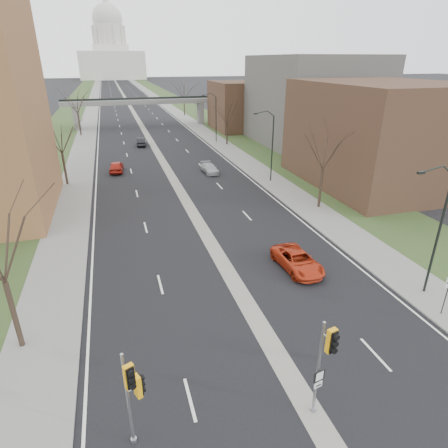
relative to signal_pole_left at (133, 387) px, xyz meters
name	(u,v)px	position (x,y,z in m)	size (l,w,h in m)	color
ground	(309,409)	(7.39, -0.55, -3.02)	(700.00, 700.00, 0.00)	black
road_surface	(126,99)	(7.39, 149.45, -3.02)	(20.00, 600.00, 0.01)	black
median_strip	(126,99)	(7.39, 149.45, -3.02)	(1.20, 600.00, 0.02)	gray
sidewalk_right	(156,98)	(19.39, 149.45, -2.96)	(4.00, 600.00, 0.12)	gray
sidewalk_left	(94,99)	(-4.61, 149.45, -2.96)	(4.00, 600.00, 0.12)	gray
grass_verge_right	(171,97)	(25.39, 149.45, -2.97)	(8.00, 600.00, 0.10)	#2A3F1D
grass_verge_left	(77,100)	(-10.61, 149.45, -2.97)	(8.00, 600.00, 0.10)	#2A3F1D
commercial_block_near	(379,135)	(31.39, 27.45, 2.98)	(16.00, 20.00, 12.00)	#4D3324
commercial_block_mid	(312,101)	(35.39, 51.45, 4.48)	(18.00, 22.00, 15.00)	#5D5B55
commercial_block_far	(246,106)	(29.39, 69.45, 1.98)	(14.00, 14.00, 10.00)	#4D3324
pedestrian_bridge	(140,105)	(7.39, 79.45, 1.82)	(34.00, 3.00, 6.45)	slate
capitol	(111,53)	(7.39, 319.45, 15.58)	(48.00, 42.00, 55.75)	silver
streetlight_near	(438,196)	(18.38, 5.45, 3.93)	(2.61, 0.20, 8.70)	black
streetlight_mid	(267,126)	(18.38, 31.45, 3.93)	(2.61, 0.20, 8.70)	black
streetlight_far	(212,104)	(18.38, 57.45, 3.93)	(2.61, 0.20, 8.70)	black
tree_left_b	(59,134)	(-5.61, 37.45, 3.20)	(6.75, 6.75, 8.81)	#382B21
tree_left_c	(76,100)	(-5.61, 71.45, 4.02)	(7.65, 7.65, 9.99)	#382B21
tree_right_a	(325,145)	(20.39, 21.45, 3.61)	(7.20, 7.20, 9.40)	#382B21
tree_right_b	(227,112)	(20.39, 54.45, 2.80)	(6.30, 6.30, 8.22)	#382B21
tree_right_c	(184,89)	(20.39, 94.45, 4.02)	(7.65, 7.65, 9.99)	#382B21
signal_pole_left	(133,387)	(0.00, 0.00, 0.00)	(0.77, 1.06, 4.62)	gray
signal_pole_median	(325,356)	(7.57, -0.95, 0.37)	(0.61, 0.81, 4.87)	gray
speed_limit_sign	(448,289)	(18.35, 3.16, -1.10)	(0.57, 0.09, 2.63)	black
car_left_near	(116,166)	(0.48, 41.67, -2.26)	(1.79, 4.45, 1.52)	#A91F13
car_left_far	(141,142)	(5.39, 58.16, -2.32)	(1.50, 4.29, 1.41)	black
car_right_near	(297,261)	(12.45, 10.69, -2.33)	(2.31, 5.01, 1.39)	#B52D13
car_right_mid	(210,168)	(12.73, 37.53, -2.41)	(1.72, 4.23, 1.23)	#9FA0A6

